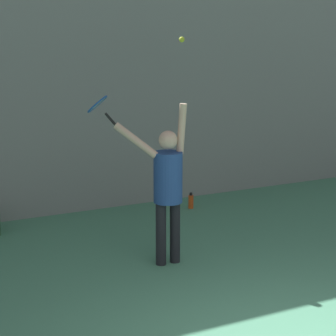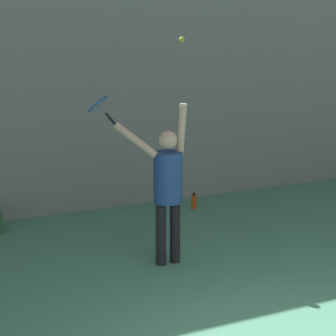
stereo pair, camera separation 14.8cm
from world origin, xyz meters
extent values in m
cube|color=gray|center=(0.00, 5.87, 2.50)|extent=(18.00, 0.10, 5.00)
cylinder|color=black|center=(-0.17, 3.17, 0.40)|extent=(0.13, 0.13, 0.80)
cylinder|color=black|center=(0.03, 3.17, 0.40)|extent=(0.13, 0.13, 0.80)
cylinder|color=#26478C|center=(-0.07, 3.17, 1.12)|extent=(0.36, 0.36, 0.63)
sphere|color=beige|center=(-0.07, 3.17, 1.58)|extent=(0.23, 0.23, 0.23)
cylinder|color=beige|center=(0.11, 3.16, 1.71)|extent=(0.16, 0.15, 0.62)
cylinder|color=beige|center=(-0.43, 3.33, 1.58)|extent=(0.49, 0.42, 0.43)
cylinder|color=black|center=(-0.67, 3.53, 1.83)|extent=(0.14, 0.11, 0.16)
torus|color=#1E51A5|center=(-0.80, 3.61, 2.01)|extent=(0.38, 0.40, 0.22)
cylinder|color=beige|center=(-0.80, 3.61, 2.01)|extent=(0.32, 0.34, 0.18)
sphere|color=#CCDB2D|center=(0.10, 3.15, 2.78)|extent=(0.07, 0.07, 0.07)
cylinder|color=#D84C19|center=(1.34, 5.19, 0.11)|extent=(0.09, 0.09, 0.22)
cylinder|color=black|center=(1.34, 5.19, 0.24)|extent=(0.05, 0.05, 0.04)
camera|label=1|loc=(-3.27, -3.33, 2.88)|focal=65.00mm
camera|label=2|loc=(-3.13, -3.39, 2.88)|focal=65.00mm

